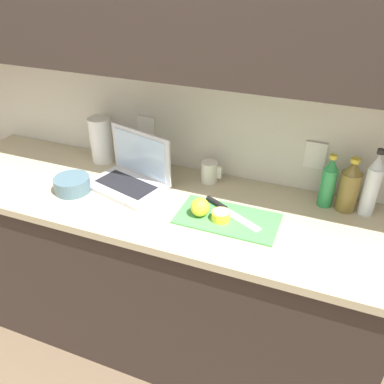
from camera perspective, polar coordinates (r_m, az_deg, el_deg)
ground_plane at (r=2.41m, az=-4.56°, el=-19.05°), size 12.00×12.00×0.00m
wall_back at (r=1.77m, az=-3.24°, el=21.71°), size 5.20×0.38×2.60m
counter_unit at (r=2.08m, az=-5.62°, el=-10.75°), size 2.13×0.63×0.90m
laptop at (r=1.88m, az=-8.41°, el=2.63°), size 0.39×0.31×0.24m
cutting_board at (r=1.66m, az=5.01°, el=-3.75°), size 0.41×0.22×0.01m
knife at (r=1.70m, az=4.40°, el=-2.18°), size 0.27×0.16×0.02m
lemon_half_cut at (r=1.63m, az=4.08°, el=-3.32°), size 0.08×0.08×0.04m
lemon_whole_beside at (r=1.65m, az=1.14°, el=-2.14°), size 0.08×0.08×0.08m
bottle_green_soda at (r=1.78m, az=18.57°, el=1.22°), size 0.06×0.06×0.24m
bottle_oil_tall at (r=1.78m, az=21.21°, el=0.70°), size 0.08×0.08×0.24m
bottle_water_clear at (r=1.78m, az=23.93°, el=0.89°), size 0.06×0.06×0.29m
measuring_cup at (r=1.89m, az=2.47°, el=2.84°), size 0.10×0.08×0.10m
bowl_white at (r=1.90m, az=-16.46°, el=1.04°), size 0.16×0.16×0.07m
paper_towel_roll at (r=2.10m, az=-12.58°, el=7.17°), size 0.11×0.11×0.23m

